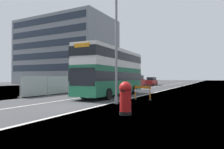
% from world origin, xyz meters
% --- Properties ---
extents(ground, '(140.00, 280.00, 0.10)m').
position_xyz_m(ground, '(0.54, 0.09, -0.05)').
color(ground, '#38383A').
extents(double_decker_bus, '(3.21, 11.68, 4.84)m').
position_xyz_m(double_decker_bus, '(-0.66, 8.20, 2.58)').
color(double_decker_bus, '#1E6B47').
rests_on(double_decker_bus, ground).
extents(lamppost_foreground, '(0.29, 0.70, 8.24)m').
position_xyz_m(lamppost_foreground, '(2.55, 2.68, 3.89)').
color(lamppost_foreground, gray).
rests_on(lamppost_foreground, ground).
extents(red_pillar_postbox, '(0.66, 0.66, 1.73)m').
position_xyz_m(red_pillar_postbox, '(4.92, -0.99, 0.95)').
color(red_pillar_postbox, black).
rests_on(red_pillar_postbox, ground).
extents(roadworks_barrier, '(1.48, 0.45, 1.18)m').
position_xyz_m(roadworks_barrier, '(3.38, 6.08, 0.74)').
color(roadworks_barrier, orange).
rests_on(roadworks_barrier, ground).
extents(construction_site_fence, '(0.44, 13.80, 2.12)m').
position_xyz_m(construction_site_fence, '(-7.25, 8.88, 1.01)').
color(construction_site_fence, '#A8AAAD').
rests_on(construction_site_fence, ground).
extents(car_oncoming_near, '(1.94, 4.29, 2.38)m').
position_xyz_m(car_oncoming_near, '(-5.33, 28.21, 1.11)').
color(car_oncoming_near, maroon).
rests_on(car_oncoming_near, ground).
extents(car_receding_mid, '(2.00, 4.42, 1.99)m').
position_xyz_m(car_receding_mid, '(-5.13, 36.90, 0.94)').
color(car_receding_mid, maroon).
rests_on(car_receding_mid, ground).
extents(bare_tree_far_verge_near, '(2.95, 3.25, 4.25)m').
position_xyz_m(bare_tree_far_verge_near, '(-14.89, 23.55, 2.19)').
color(bare_tree_far_verge_near, '#4C3D2D').
rests_on(bare_tree_far_verge_near, ground).
extents(backdrop_office_block, '(27.85, 16.51, 18.92)m').
position_xyz_m(backdrop_office_block, '(-31.43, 36.58, 9.46)').
color(backdrop_office_block, gray).
rests_on(backdrop_office_block, ground).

